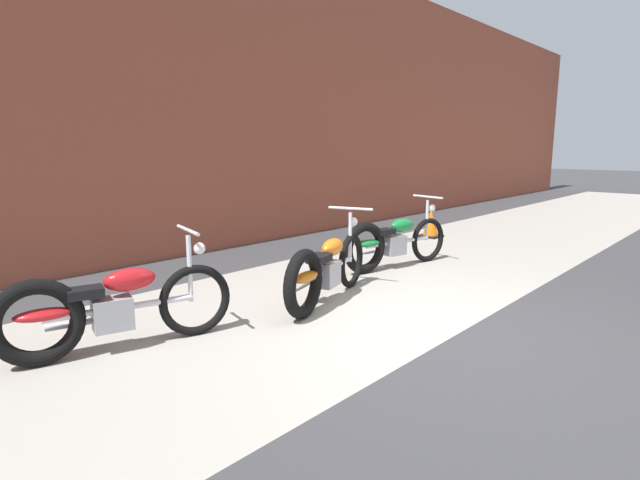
{
  "coord_description": "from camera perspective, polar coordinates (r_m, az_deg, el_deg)",
  "views": [
    {
      "loc": [
        -4.18,
        -2.07,
        1.75
      ],
      "look_at": [
        -0.15,
        1.56,
        0.75
      ],
      "focal_mm": 28.31,
      "sensor_mm": 36.0,
      "label": 1
    }
  ],
  "objects": [
    {
      "name": "ground_plane",
      "position": [
        4.98,
        14.9,
        -10.5
      ],
      "size": [
        80.0,
        80.0,
        0.0
      ],
      "primitive_type": "plane",
      "color": "#38383A"
    },
    {
      "name": "sidewalk_slab",
      "position": [
        5.93,
        -0.39,
        -6.71
      ],
      "size": [
        36.0,
        3.5,
        0.01
      ],
      "primitive_type": "cube",
      "color": "#9E998E",
      "rests_on": "ground"
    },
    {
      "name": "traffic_cone",
      "position": [
        10.18,
        12.4,
        1.72
      ],
      "size": [
        0.4,
        0.4,
        0.55
      ],
      "color": "orange",
      "rests_on": "ground"
    },
    {
      "name": "motorcycle_green",
      "position": [
        7.39,
        7.93,
        -0.21
      ],
      "size": [
        1.98,
        0.71,
        1.03
      ],
      "rotation": [
        0.0,
        0.0,
        -0.2
      ],
      "color": "black",
      "rests_on": "ground"
    },
    {
      "name": "motorcycle_red",
      "position": [
        4.71,
        -23.38,
        -7.14
      ],
      "size": [
        1.96,
        0.79,
        1.03
      ],
      "rotation": [
        0.0,
        0.0,
        -0.28
      ],
      "color": "black",
      "rests_on": "ground"
    },
    {
      "name": "brick_building_wall",
      "position": [
        8.44,
        -18.74,
        16.28
      ],
      "size": [
        36.0,
        0.5,
        5.37
      ],
      "primitive_type": "cube",
      "color": "brown",
      "rests_on": "ground"
    },
    {
      "name": "motorcycle_orange",
      "position": [
        5.63,
        0.42,
        -3.44
      ],
      "size": [
        1.95,
        0.8,
        1.03
      ],
      "rotation": [
        0.0,
        0.0,
        0.29
      ],
      "color": "black",
      "rests_on": "ground"
    }
  ]
}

